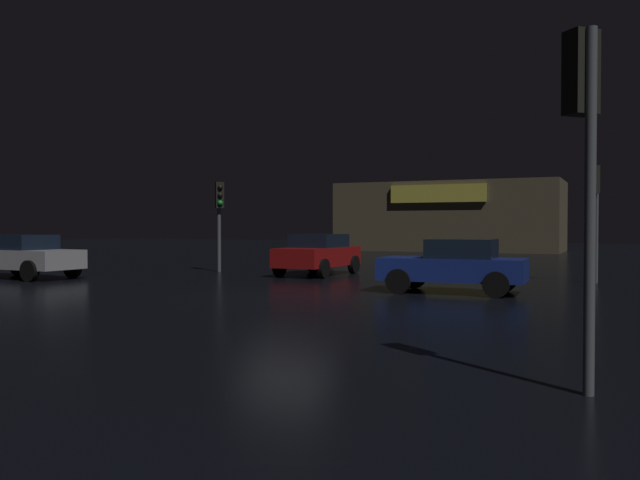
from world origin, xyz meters
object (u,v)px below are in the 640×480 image
at_px(traffic_signal_cross_left, 583,124).
at_px(car_crossing, 23,256).
at_px(store_building, 449,217).
at_px(traffic_signal_cross_right, 219,209).
at_px(car_near, 454,265).
at_px(traffic_signal_main, 594,194).
at_px(car_far, 318,253).

height_order(traffic_signal_cross_left, car_crossing, traffic_signal_cross_left).
relative_size(store_building, traffic_signal_cross_left, 4.00).
relative_size(store_building, traffic_signal_cross_right, 4.46).
distance_m(store_building, car_crossing, 32.98).
relative_size(store_building, car_near, 4.02).
bearing_deg(traffic_signal_main, car_crossing, -161.08).
distance_m(traffic_signal_cross_right, car_far, 4.64).
bearing_deg(traffic_signal_cross_left, car_far, 124.43).
height_order(store_building, traffic_signal_main, store_building).
xyz_separation_m(traffic_signal_cross_left, traffic_signal_cross_right, (-14.40, 14.55, -0.46)).
bearing_deg(car_crossing, store_building, 76.89).
bearing_deg(traffic_signal_main, car_near, -123.99).
height_order(traffic_signal_cross_left, car_far, traffic_signal_cross_left).
distance_m(traffic_signal_main, car_crossing, 19.64).
height_order(traffic_signal_main, car_far, traffic_signal_main).
bearing_deg(traffic_signal_cross_right, store_building, 83.72).
distance_m(store_building, traffic_signal_cross_right, 26.62).
xyz_separation_m(traffic_signal_cross_right, car_near, (10.56, -4.27, -1.76)).
distance_m(traffic_signal_cross_left, car_crossing, 21.07).
bearing_deg(traffic_signal_main, car_far, -176.81).
distance_m(car_near, car_far, 7.67).
distance_m(traffic_signal_cross_left, traffic_signal_cross_right, 20.48).
xyz_separation_m(car_near, car_crossing, (-15.11, -1.35, 0.03)).
bearing_deg(car_far, traffic_signal_cross_right, -177.57).
bearing_deg(store_building, traffic_signal_main, -66.86).
relative_size(car_near, car_far, 0.98).
height_order(car_near, car_crossing, car_crossing).
distance_m(store_building, traffic_signal_main, 28.00).
height_order(store_building, car_near, store_building).
height_order(traffic_signal_cross_right, car_crossing, traffic_signal_cross_right).
xyz_separation_m(traffic_signal_main, traffic_signal_cross_right, (-13.92, -0.72, -0.36)).
relative_size(traffic_signal_cross_left, car_far, 0.98).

